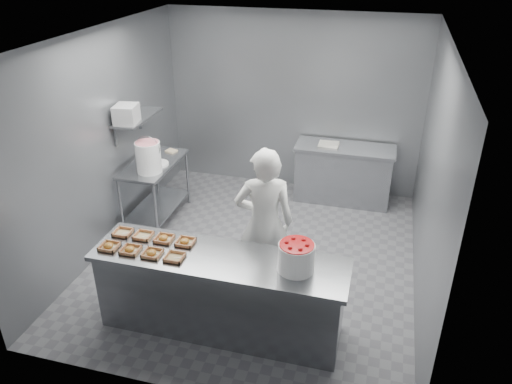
# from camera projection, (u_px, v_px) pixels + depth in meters

# --- Properties ---
(floor) EXTENTS (4.50, 4.50, 0.00)m
(floor) POSITION_uv_depth(u_px,v_px,m) (255.00, 257.00, 6.53)
(floor) COLOR #4C4C51
(floor) RESTS_ON ground
(ceiling) EXTENTS (4.50, 4.50, 0.00)m
(ceiling) POSITION_uv_depth(u_px,v_px,m) (255.00, 36.00, 5.24)
(ceiling) COLOR white
(ceiling) RESTS_ON wall_back
(wall_back) EXTENTS (4.00, 0.04, 2.80)m
(wall_back) POSITION_uv_depth(u_px,v_px,m) (293.00, 103.00, 7.81)
(wall_back) COLOR slate
(wall_back) RESTS_ON ground
(wall_left) EXTENTS (0.04, 4.50, 2.80)m
(wall_left) POSITION_uv_depth(u_px,v_px,m) (104.00, 142.00, 6.35)
(wall_left) COLOR slate
(wall_left) RESTS_ON ground
(wall_right) EXTENTS (0.04, 4.50, 2.80)m
(wall_right) POSITION_uv_depth(u_px,v_px,m) (432.00, 178.00, 5.42)
(wall_right) COLOR slate
(wall_right) RESTS_ON ground
(service_counter) EXTENTS (2.60, 0.70, 0.90)m
(service_counter) POSITION_uv_depth(u_px,v_px,m) (221.00, 293.00, 5.16)
(service_counter) COLOR slate
(service_counter) RESTS_ON ground
(prep_table) EXTENTS (0.60, 1.20, 0.90)m
(prep_table) POSITION_uv_depth(u_px,v_px,m) (155.00, 182.00, 7.15)
(prep_table) COLOR slate
(prep_table) RESTS_ON ground
(back_counter) EXTENTS (1.50, 0.60, 0.90)m
(back_counter) POSITION_uv_depth(u_px,v_px,m) (343.00, 174.00, 7.74)
(back_counter) COLOR slate
(back_counter) RESTS_ON ground
(wall_shelf) EXTENTS (0.35, 0.90, 0.03)m
(wall_shelf) POSITION_uv_depth(u_px,v_px,m) (137.00, 117.00, 6.75)
(wall_shelf) COLOR slate
(wall_shelf) RESTS_ON wall_left
(tray_0) EXTENTS (0.19, 0.18, 0.06)m
(tray_0) POSITION_uv_depth(u_px,v_px,m) (109.00, 246.00, 5.09)
(tray_0) COLOR tan
(tray_0) RESTS_ON service_counter
(tray_1) EXTENTS (0.19, 0.18, 0.06)m
(tray_1) POSITION_uv_depth(u_px,v_px,m) (130.00, 250.00, 5.03)
(tray_1) COLOR tan
(tray_1) RESTS_ON service_counter
(tray_2) EXTENTS (0.19, 0.18, 0.06)m
(tray_2) POSITION_uv_depth(u_px,v_px,m) (152.00, 253.00, 4.98)
(tray_2) COLOR tan
(tray_2) RESTS_ON service_counter
(tray_3) EXTENTS (0.19, 0.18, 0.04)m
(tray_3) POSITION_uv_depth(u_px,v_px,m) (175.00, 257.00, 4.92)
(tray_3) COLOR tan
(tray_3) RESTS_ON service_counter
(tray_4) EXTENTS (0.19, 0.18, 0.04)m
(tray_4) POSITION_uv_depth(u_px,v_px,m) (123.00, 232.00, 5.33)
(tray_4) COLOR tan
(tray_4) RESTS_ON service_counter
(tray_5) EXTENTS (0.19, 0.18, 0.04)m
(tray_5) POSITION_uv_depth(u_px,v_px,m) (143.00, 236.00, 5.27)
(tray_5) COLOR tan
(tray_5) RESTS_ON service_counter
(tray_6) EXTENTS (0.19, 0.18, 0.06)m
(tray_6) POSITION_uv_depth(u_px,v_px,m) (164.00, 238.00, 5.22)
(tray_6) COLOR tan
(tray_6) RESTS_ON service_counter
(tray_7) EXTENTS (0.19, 0.18, 0.06)m
(tray_7) POSITION_uv_depth(u_px,v_px,m) (185.00, 242.00, 5.16)
(tray_7) COLOR tan
(tray_7) RESTS_ON service_counter
(worker) EXTENTS (0.75, 0.60, 1.80)m
(worker) POSITION_uv_depth(u_px,v_px,m) (264.00, 223.00, 5.53)
(worker) COLOR white
(worker) RESTS_ON ground
(strawberry_tub) EXTENTS (0.35, 0.35, 0.29)m
(strawberry_tub) POSITION_uv_depth(u_px,v_px,m) (296.00, 256.00, 4.70)
(strawberry_tub) COLOR white
(strawberry_tub) RESTS_ON service_counter
(glaze_bucket) EXTENTS (0.35, 0.33, 0.51)m
(glaze_bucket) POSITION_uv_depth(u_px,v_px,m) (148.00, 156.00, 6.64)
(glaze_bucket) COLOR white
(glaze_bucket) RESTS_ON prep_table
(bucket_lid) EXTENTS (0.33, 0.33, 0.02)m
(bucket_lid) POSITION_uv_depth(u_px,v_px,m) (157.00, 164.00, 6.94)
(bucket_lid) COLOR white
(bucket_lid) RESTS_ON prep_table
(rag) EXTENTS (0.18, 0.16, 0.02)m
(rag) POSITION_uv_depth(u_px,v_px,m) (171.00, 151.00, 7.36)
(rag) COLOR #CCB28C
(rag) RESTS_ON prep_table
(appliance) EXTENTS (0.33, 0.36, 0.24)m
(appliance) POSITION_uv_depth(u_px,v_px,m) (126.00, 114.00, 6.46)
(appliance) COLOR gray
(appliance) RESTS_ON wall_shelf
(paper_stack) EXTENTS (0.30, 0.23, 0.04)m
(paper_stack) POSITION_uv_depth(u_px,v_px,m) (329.00, 144.00, 7.58)
(paper_stack) COLOR silver
(paper_stack) RESTS_ON back_counter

